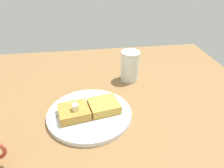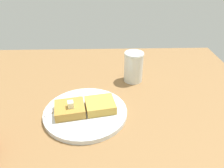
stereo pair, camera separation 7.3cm
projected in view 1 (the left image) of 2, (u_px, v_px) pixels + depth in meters
table_surface at (93, 134)px, 61.19cm from camera, size 117.04×117.04×2.54cm
plate at (89, 114)px, 65.30cm from camera, size 25.11×25.11×1.43cm
toast_slice_left at (74, 112)px, 63.03cm from camera, size 9.96×9.41×2.62cm
toast_slice_middle at (104, 106)px, 65.59cm from camera, size 9.96×9.41×2.62cm
butter_pat_primary at (75, 107)px, 61.35cm from camera, size 2.03×2.17×1.85cm
fork at (69, 105)px, 67.83cm from camera, size 10.85×13.59×0.36cm
syrup_jar at (130, 67)px, 82.15cm from camera, size 7.23×7.23×11.36cm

